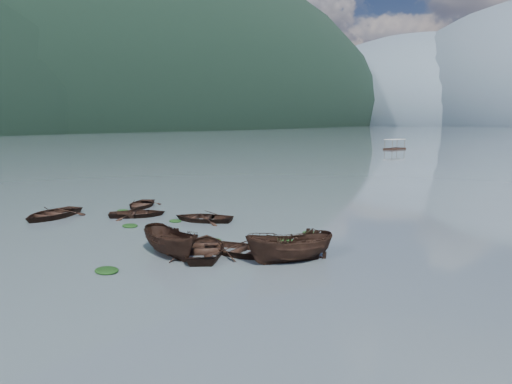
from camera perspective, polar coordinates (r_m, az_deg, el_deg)
The scene contains 20 objects.
ground_plane at distance 24.79m, azimuth -16.99°, elevation -8.01°, with size 2400.00×2400.00×0.00m, color #4A555C.
left_ridge_far at distance 564.79m, azimuth -25.64°, elevation 7.27°, with size 560.00×1400.00×380.00m, color black.
haze_mtn_a at distance 955.63m, azimuth 19.92°, elevation 7.90°, with size 520.00×520.00×280.00m, color #475666.
rowboat_0 at distance 36.77m, azimuth -24.14°, elevation -2.95°, with size 3.43×4.81×1.00m, color black.
rowboat_1 at distance 35.15m, azimuth -14.60°, elevation -2.97°, with size 2.91×4.07×0.84m, color black.
rowboat_2 at distance 24.63m, azimuth -10.52°, elevation -7.88°, with size 1.74×4.63×1.79m, color black.
rowboat_3 at distance 24.85m, azimuth -6.44°, elevation -7.63°, with size 3.48×4.87×1.01m, color black.
rowboat_4 at distance 24.54m, azimuth -1.78°, elevation -7.79°, with size 3.00×4.21×0.87m, color black.
rowboat_5 at distance 23.22m, azimuth 4.28°, elevation -8.79°, with size 1.77×4.70×1.81m, color black.
rowboat_6 at distance 38.94m, azimuth -14.17°, elevation -1.82°, with size 2.81×3.94×0.82m, color black.
rowboat_7 at distance 32.74m, azimuth -6.57°, elevation -3.60°, with size 2.99×4.19×0.87m, color black.
weed_clump_0 at distance 31.90m, azimuth -15.48°, elevation -4.20°, with size 1.15×0.94×0.25m, color black.
weed_clump_1 at distance 32.77m, azimuth -10.07°, elevation -3.67°, with size 0.96×0.77×0.21m, color black.
weed_clump_2 at distance 22.89m, azimuth -18.16°, elevation -9.48°, with size 1.25×1.00×0.27m, color black.
weed_clump_3 at distance 29.15m, azimuth 6.66°, elevation -5.16°, with size 0.90×0.76×0.20m, color black.
weed_clump_4 at distance 25.24m, azimuth 4.03°, elevation -7.33°, with size 1.04×0.82×0.22m, color black.
weed_clump_5 at distance 37.41m, azimuth -16.30°, elevation -2.34°, with size 1.03×0.84×0.22m, color black.
weed_clump_6 at distance 27.38m, azimuth -5.16°, elevation -6.06°, with size 0.83×0.69×0.17m, color black.
weed_clump_7 at distance 27.17m, azimuth 3.55°, elevation -6.15°, with size 1.13×0.90×0.25m, color black.
pontoon_left at distance 120.20m, azimuth 16.93°, elevation 5.11°, with size 2.68×6.42×2.46m, color black, non-canonical shape.
Camera 1 is at (19.30, -13.88, 7.02)m, focal length 32.00 mm.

